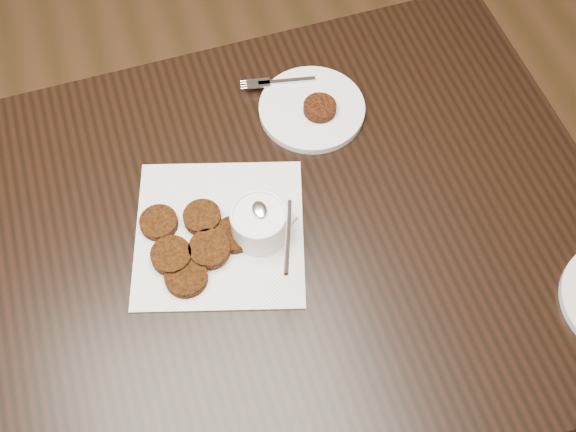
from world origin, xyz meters
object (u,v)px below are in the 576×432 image
at_px(napkin, 220,233).
at_px(plate_with_patty, 312,106).
at_px(table, 229,336).
at_px(sauce_ramekin, 258,213).

height_order(napkin, plate_with_patty, plate_with_patty).
distance_m(table, plate_with_patty, 0.51).
relative_size(table, napkin, 4.88).
height_order(table, napkin, napkin).
bearing_deg(napkin, table, -122.81).
xyz_separation_m(napkin, sauce_ramekin, (0.06, -0.02, 0.06)).
height_order(table, plate_with_patty, plate_with_patty).
bearing_deg(table, sauce_ramekin, 7.79).
bearing_deg(table, napkin, 57.19).
distance_m(sauce_ramekin, plate_with_patty, 0.27).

